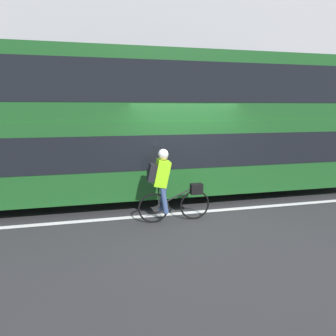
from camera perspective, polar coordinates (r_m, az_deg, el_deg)
ground_plane at (r=6.22m, az=4.40°, el=-9.83°), size 80.00×80.00×0.00m
road_center_line at (r=6.25m, az=4.30°, el=-9.66°), size 50.00×0.14×0.01m
sidewalk_curb at (r=11.44m, az=-3.23°, el=1.13°), size 60.00×1.86×0.11m
building_facade at (r=12.46m, az=-4.30°, el=22.92°), size 60.00×0.30×9.12m
bus at (r=7.08m, az=-1.30°, el=9.99°), size 11.60×2.48×3.65m
cyclist_on_bike at (r=5.49m, az=-0.27°, el=-3.36°), size 1.57×0.32×1.59m
street_sign_post at (r=13.37m, az=23.38°, el=8.66°), size 0.36×0.09×2.74m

